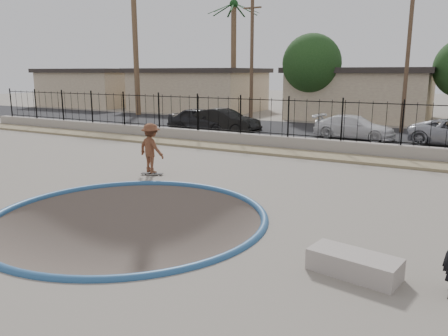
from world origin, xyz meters
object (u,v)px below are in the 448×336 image
skateboard (152,174)px  concrete_ledge (354,264)px  car_a (202,120)px  car_b (224,121)px  skater (151,151)px  car_c (354,127)px

skateboard → concrete_ledge: size_ratio=0.50×
skateboard → concrete_ledge: bearing=-49.1°
car_a → concrete_ledge: bearing=-142.2°
car_b → skater: bearing=-162.0°
skateboard → car_c: bearing=49.8°
car_a → car_c: size_ratio=0.99×
skater → car_a: size_ratio=0.41×
skateboard → car_c: size_ratio=0.18×
concrete_ledge → skater: bearing=150.8°
concrete_ledge → car_b: 18.43m
skater → car_b: 10.76m
skater → car_c: skater is taller
concrete_ledge → car_c: car_c is taller
skater → car_c: size_ratio=0.40×
skateboard → skater: bearing=6.6°
car_a → car_b: bearing=-91.7°
car_b → skateboard: bearing=-162.0°
car_a → skateboard: bearing=-159.6°
skateboard → car_c: (4.43, 12.00, 0.61)m
skater → skateboard: (-0.00, -0.00, -0.82)m
car_c → skateboard: bearing=165.7°
car_b → car_c: (7.20, 1.60, -0.09)m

